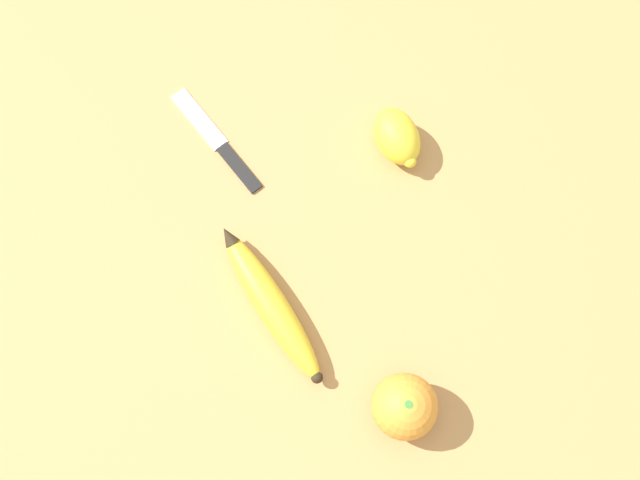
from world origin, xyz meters
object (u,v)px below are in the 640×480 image
lemon (397,137)px  paring_knife (219,144)px  orange (405,406)px  banana (270,303)px

lemon → paring_knife: bearing=116.0°
orange → banana: bearing=78.1°
banana → orange: size_ratio=2.65×
banana → orange: (-0.04, -0.19, 0.02)m
orange → paring_knife: orange is taller
banana → paring_knife: size_ratio=1.21×
banana → lemon: (0.26, -0.05, 0.01)m
lemon → orange: bearing=-154.1°
banana → orange: orange is taller
lemon → paring_knife: 0.23m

